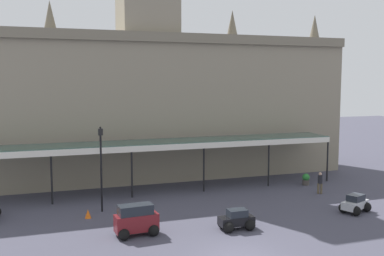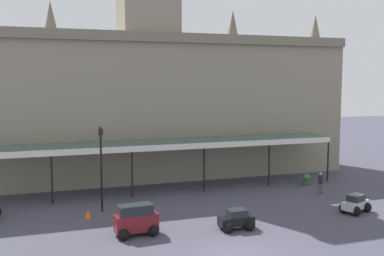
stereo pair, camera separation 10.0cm
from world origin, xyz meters
name	(u,v)px [view 2 (the right image)]	position (x,y,z in m)	size (l,w,h in m)	color
station_building	(148,97)	(0.00, 19.79, 7.17)	(36.12, 6.65, 22.27)	gray
entrance_canopy	(165,143)	(0.00, 14.24, 3.78)	(28.49, 3.26, 3.93)	#38564C
car_maroon_van	(136,221)	(-4.17, 4.80, 0.81)	(2.47, 1.72, 1.77)	maroon
car_black_sedan	(236,221)	(1.58, 3.98, 0.50)	(2.05, 1.52, 1.19)	black
car_silver_sedan	(355,205)	(10.40, 4.58, 0.50)	(2.23, 1.96, 1.19)	#B2B5BA
pedestrian_near_entrance	(320,182)	(11.03, 9.45, 0.91)	(0.36, 0.34, 1.67)	brown
victorian_lamppost	(101,160)	(-5.42, 10.07, 3.47)	(0.30, 0.30, 5.68)	black
traffic_cone	(88,214)	(-6.44, 8.90, 0.28)	(0.40, 0.40, 0.56)	orange
planter_near_kerb	(306,179)	(11.63, 12.28, 0.49)	(0.60, 0.60, 0.96)	#47423D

